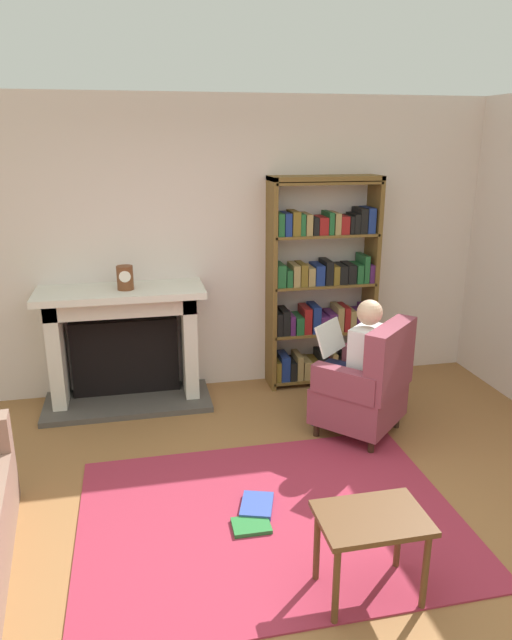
# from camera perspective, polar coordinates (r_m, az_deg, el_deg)

# --- Properties ---
(ground) EXTENTS (14.00, 14.00, 0.00)m
(ground) POSITION_cam_1_polar(r_m,az_deg,el_deg) (3.69, 2.54, -21.69)
(ground) COLOR #946338
(back_wall) EXTENTS (5.60, 0.10, 2.70)m
(back_wall) POSITION_cam_1_polar(r_m,az_deg,el_deg) (5.45, -4.02, 7.16)
(back_wall) COLOR silver
(back_wall) RESTS_ON ground
(area_rug) EXTENTS (2.40, 1.80, 0.01)m
(area_rug) POSITION_cam_1_polar(r_m,az_deg,el_deg) (3.91, 1.38, -18.91)
(area_rug) COLOR #9D2A40
(area_rug) RESTS_ON ground
(fireplace) EXTENTS (1.48, 0.64, 1.08)m
(fireplace) POSITION_cam_1_polar(r_m,az_deg,el_deg) (5.36, -12.86, -2.05)
(fireplace) COLOR #4C4742
(fireplace) RESTS_ON ground
(mantel_clock) EXTENTS (0.14, 0.14, 0.21)m
(mantel_clock) POSITION_cam_1_polar(r_m,az_deg,el_deg) (5.09, -12.78, 4.09)
(mantel_clock) COLOR brown
(mantel_clock) RESTS_ON fireplace
(bookshelf) EXTENTS (1.03, 0.32, 2.00)m
(bookshelf) POSITION_cam_1_polar(r_m,az_deg,el_deg) (5.55, 6.53, 3.13)
(bookshelf) COLOR brown
(bookshelf) RESTS_ON ground
(armchair_reading) EXTENTS (0.89, 0.89, 0.97)m
(armchair_reading) POSITION_cam_1_polar(r_m,az_deg,el_deg) (4.75, 10.89, -6.42)
(armchair_reading) COLOR #331E14
(armchair_reading) RESTS_ON ground
(seated_reader) EXTENTS (0.58, 0.59, 1.14)m
(seated_reader) POSITION_cam_1_polar(r_m,az_deg,el_deg) (4.72, 9.73, -3.93)
(seated_reader) COLOR white
(seated_reader) RESTS_ON ground
(side_table) EXTENTS (0.56, 0.39, 0.49)m
(side_table) POSITION_cam_1_polar(r_m,az_deg,el_deg) (3.22, 11.30, -19.54)
(side_table) COLOR brown
(side_table) RESTS_ON ground
(scattered_books) EXTENTS (0.33, 0.43, 0.04)m
(scattered_books) POSITION_cam_1_polar(r_m,az_deg,el_deg) (3.92, -0.10, -18.41)
(scattered_books) COLOR #267233
(scattered_books) RESTS_ON area_rug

